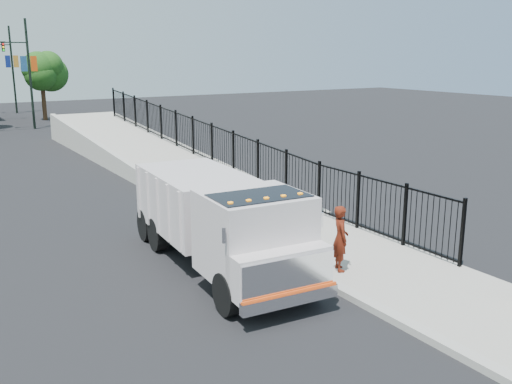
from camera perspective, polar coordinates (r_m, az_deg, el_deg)
ground at (r=14.97m, az=4.85°, el=-8.08°), size 120.00×120.00×0.00m
sidewalk at (r=14.79m, az=15.64°, el=-8.59°), size 3.55×12.00×0.12m
curb at (r=13.52m, az=9.98°, el=-10.36°), size 0.30×12.00×0.16m
ramp at (r=29.60m, az=-10.41°, el=2.69°), size 3.95×24.06×3.19m
iron_fence at (r=26.42m, az=-4.41°, el=3.54°), size 0.10×28.00×1.80m
truck at (r=14.76m, az=-3.54°, el=-2.60°), size 2.83×7.44×2.50m
worker at (r=14.68m, az=8.43°, el=-4.60°), size 0.62×0.73×1.71m
debris at (r=17.03m, az=8.42°, el=-4.89°), size 0.31×0.31×0.08m
light_pole_1 at (r=45.97m, az=-22.09°, el=11.26°), size 3.78×0.22×8.00m
light_pole_3 at (r=58.86m, az=-23.48°, el=11.46°), size 3.77×0.22×8.00m
tree_1 at (r=52.02m, az=-20.67°, el=11.10°), size 2.75×2.75×5.37m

